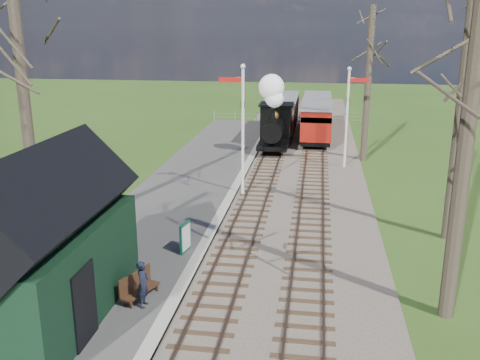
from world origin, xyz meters
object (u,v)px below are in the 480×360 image
object	(u,v)px
semaphore_far	(349,110)
locomotive	(274,118)
semaphore_near	(241,121)
red_carriage_b	(317,111)
station_shed	(43,246)
person	(143,284)
red_carriage_a	(316,123)
sign_board	(185,237)
coach	(281,113)
bench	(137,286)

from	to	relation	value
semaphore_far	locomotive	size ratio (longest dim) A/B	1.16
semaphore_near	red_carriage_b	size ratio (longest dim) A/B	1.20
station_shed	person	size ratio (longest dim) A/B	4.59
station_shed	red_carriage_b	distance (m)	30.54
locomotive	station_shed	bearing A→B (deg)	-101.36
semaphore_far	person	bearing A→B (deg)	-110.29
red_carriage_a	sign_board	distance (m)	19.92
locomotive	red_carriage_b	distance (m)	8.83
sign_board	red_carriage_a	bearing A→B (deg)	77.51
coach	person	xyz separation A→B (m)	(-1.94, -26.49, -0.76)
coach	sign_board	size ratio (longest dim) A/B	7.35
bench	person	bearing A→B (deg)	-53.48
red_carriage_a	red_carriage_b	distance (m)	5.50
station_shed	locomotive	bearing A→B (deg)	78.64
station_shed	sign_board	distance (m)	5.66
sign_board	bench	distance (m)	3.47
locomotive	bench	size ratio (longest dim) A/B	3.44
red_carriage_a	semaphore_near	bearing A→B (deg)	-105.40
semaphore_far	red_carriage_b	distance (m)	12.01
station_shed	semaphore_near	xyz separation A→B (m)	(3.53, 12.00, 1.35)
semaphore_near	red_carriage_b	distance (m)	18.17
locomotive	red_carriage_a	size ratio (longest dim) A/B	0.95
semaphore_near	semaphore_far	size ratio (longest dim) A/B	1.09
locomotive	bench	distance (m)	20.16
semaphore_far	locomotive	distance (m)	5.62
red_carriage_a	bench	xyz separation A→B (m)	(-4.88, -22.86, -0.95)
station_shed	person	distance (m)	2.88
red_carriage_a	semaphore_far	bearing A→B (deg)	-74.12
coach	red_carriage_a	size ratio (longest dim) A/B	1.52
station_shed	red_carriage_a	world-z (taller)	station_shed
station_shed	red_carriage_a	size ratio (longest dim) A/B	1.22
semaphore_near	sign_board	bearing A→B (deg)	-97.42
coach	person	world-z (taller)	coach
coach	locomotive	bearing A→B (deg)	-90.11
semaphore_far	red_carriage_a	size ratio (longest dim) A/B	1.10
locomotive	bench	world-z (taller)	locomotive
station_shed	semaphore_far	bearing A→B (deg)	64.28
red_carriage_b	bench	distance (m)	28.79
bench	person	world-z (taller)	person
semaphore_near	locomotive	world-z (taller)	semaphore_near
person	bench	bearing A→B (deg)	36.45
station_shed	semaphore_far	world-z (taller)	semaphore_far
person	semaphore_far	bearing A→B (deg)	-20.36
semaphore_near	red_carriage_a	world-z (taller)	semaphore_near
red_carriage_a	red_carriage_b	xyz separation A→B (m)	(0.00, 5.50, 0.00)
semaphore_near	red_carriage_a	bearing A→B (deg)	74.60
locomotive	red_carriage_b	size ratio (longest dim) A/B	0.95
semaphore_near	person	distance (m)	11.48
red_carriage_a	sign_board	bearing A→B (deg)	-102.49
coach	bench	xyz separation A→B (m)	(-2.28, -26.03, -1.08)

